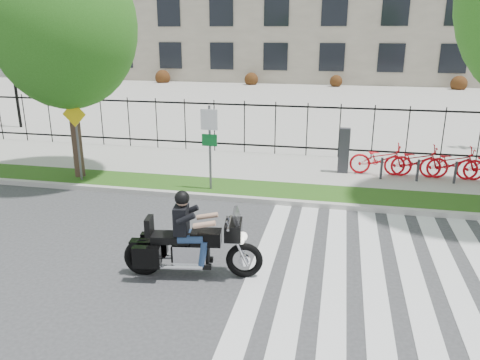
# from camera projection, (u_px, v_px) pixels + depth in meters

# --- Properties ---
(ground) EXTENTS (120.00, 120.00, 0.00)m
(ground) POSITION_uv_depth(u_px,v_px,m) (155.00, 264.00, 9.79)
(ground) COLOR #353537
(ground) RESTS_ON ground
(curb) EXTENTS (60.00, 0.20, 0.15)m
(curb) POSITION_uv_depth(u_px,v_px,m) (209.00, 197.00, 13.59)
(curb) COLOR #B5B2AB
(curb) RESTS_ON ground
(grass_verge) EXTENTS (60.00, 1.50, 0.15)m
(grass_verge) POSITION_uv_depth(u_px,v_px,m) (216.00, 188.00, 14.38)
(grass_verge) COLOR #214B12
(grass_verge) RESTS_ON ground
(sidewalk) EXTENTS (60.00, 3.50, 0.15)m
(sidewalk) POSITION_uv_depth(u_px,v_px,m) (234.00, 166.00, 16.71)
(sidewalk) COLOR #A3A299
(sidewalk) RESTS_ON ground
(plaza) EXTENTS (80.00, 34.00, 0.10)m
(plaza) POSITION_uv_depth(u_px,v_px,m) (290.00, 100.00, 33.06)
(plaza) COLOR #A3A299
(plaza) RESTS_ON ground
(crosswalk_stripes) EXTENTS (5.70, 8.00, 0.01)m
(crosswalk_stripes) POSITION_uv_depth(u_px,v_px,m) (395.00, 290.00, 8.81)
(crosswalk_stripes) COLOR silver
(crosswalk_stripes) RESTS_ON ground
(iron_fence) EXTENTS (30.00, 0.06, 2.00)m
(iron_fence) POSITION_uv_depth(u_px,v_px,m) (244.00, 127.00, 18.01)
(iron_fence) COLOR black
(iron_fence) RESTS_ON sidewalk
(lamp_post_left) EXTENTS (1.06, 0.70, 4.25)m
(lamp_post_left) POSITION_uv_depth(u_px,v_px,m) (12.00, 63.00, 22.43)
(lamp_post_left) COLOR black
(lamp_post_left) RESTS_ON ground
(street_tree_1) EXTENTS (4.31, 4.31, 7.17)m
(street_tree_1) POSITION_uv_depth(u_px,v_px,m) (64.00, 26.00, 13.87)
(street_tree_1) COLOR #3B2820
(street_tree_1) RESTS_ON grass_verge
(sign_pole_regulatory) EXTENTS (0.50, 0.09, 2.50)m
(sign_pole_regulatory) POSITION_uv_depth(u_px,v_px,m) (210.00, 137.00, 13.54)
(sign_pole_regulatory) COLOR #59595B
(sign_pole_regulatory) RESTS_ON grass_verge
(sign_pole_warning) EXTENTS (0.78, 0.09, 2.49)m
(sign_pole_warning) POSITION_uv_depth(u_px,v_px,m) (76.00, 131.00, 14.41)
(sign_pole_warning) COLOR #59595B
(sign_pole_warning) RESTS_ON grass_verge
(motorcycle_rider) EXTENTS (2.77, 1.00, 2.14)m
(motorcycle_rider) POSITION_uv_depth(u_px,v_px,m) (192.00, 243.00, 9.15)
(motorcycle_rider) COLOR black
(motorcycle_rider) RESTS_ON ground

